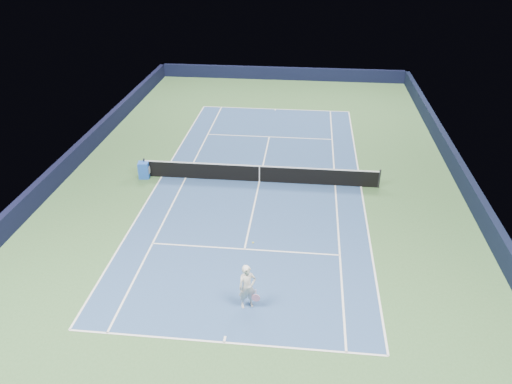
# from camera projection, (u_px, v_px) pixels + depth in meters

# --- Properties ---
(ground) EXTENTS (40.00, 40.00, 0.00)m
(ground) POSITION_uv_depth(u_px,v_px,m) (259.00, 182.00, 27.29)
(ground) COLOR #375C32
(ground) RESTS_ON ground
(wall_far) EXTENTS (22.00, 0.35, 1.10)m
(wall_far) POSITION_uv_depth(u_px,v_px,m) (282.00, 73.00, 44.29)
(wall_far) COLOR black
(wall_far) RESTS_ON ground
(wall_right) EXTENTS (0.35, 40.00, 1.10)m
(wall_right) POSITION_uv_depth(u_px,v_px,m) (466.00, 183.00, 26.00)
(wall_right) COLOR black
(wall_right) RESTS_ON ground
(wall_left) EXTENTS (0.35, 40.00, 1.10)m
(wall_left) POSITION_uv_depth(u_px,v_px,m) (68.00, 163.00, 28.04)
(wall_left) COLOR black
(wall_left) RESTS_ON ground
(court_surface) EXTENTS (10.97, 23.77, 0.01)m
(court_surface) POSITION_uv_depth(u_px,v_px,m) (259.00, 182.00, 27.28)
(court_surface) COLOR navy
(court_surface) RESTS_ON ground
(baseline_far) EXTENTS (10.97, 0.08, 0.00)m
(baseline_far) POSITION_uv_depth(u_px,v_px,m) (275.00, 109.00, 37.63)
(baseline_far) COLOR white
(baseline_far) RESTS_ON ground
(baseline_near) EXTENTS (10.97, 0.08, 0.00)m
(baseline_near) POSITION_uv_depth(u_px,v_px,m) (224.00, 343.00, 16.93)
(baseline_near) COLOR white
(baseline_near) RESTS_ON ground
(sideline_doubles_right) EXTENTS (0.08, 23.77, 0.00)m
(sideline_doubles_right) POSITION_uv_depth(u_px,v_px,m) (361.00, 187.00, 26.76)
(sideline_doubles_right) COLOR white
(sideline_doubles_right) RESTS_ON ground
(sideline_doubles_left) EXTENTS (0.08, 23.77, 0.00)m
(sideline_doubles_left) POSITION_uv_depth(u_px,v_px,m) (162.00, 177.00, 27.80)
(sideline_doubles_left) COLOR white
(sideline_doubles_left) RESTS_ON ground
(sideline_singles_right) EXTENTS (0.08, 23.77, 0.00)m
(sideline_singles_right) POSITION_uv_depth(u_px,v_px,m) (335.00, 185.00, 26.89)
(sideline_singles_right) COLOR white
(sideline_singles_right) RESTS_ON ground
(sideline_singles_left) EXTENTS (0.08, 23.77, 0.00)m
(sideline_singles_left) POSITION_uv_depth(u_px,v_px,m) (186.00, 178.00, 27.67)
(sideline_singles_left) COLOR white
(sideline_singles_left) RESTS_ON ground
(service_line_far) EXTENTS (8.23, 0.08, 0.00)m
(service_line_far) POSITION_uv_depth(u_px,v_px,m) (269.00, 137.00, 32.86)
(service_line_far) COLOR white
(service_line_far) RESTS_ON ground
(service_line_near) EXTENTS (8.23, 0.08, 0.00)m
(service_line_near) POSITION_uv_depth(u_px,v_px,m) (245.00, 249.00, 21.71)
(service_line_near) COLOR white
(service_line_near) RESTS_ON ground
(center_service_line) EXTENTS (0.08, 12.80, 0.00)m
(center_service_line) POSITION_uv_depth(u_px,v_px,m) (259.00, 181.00, 27.28)
(center_service_line) COLOR white
(center_service_line) RESTS_ON ground
(center_mark_far) EXTENTS (0.08, 0.30, 0.00)m
(center_mark_far) POSITION_uv_depth(u_px,v_px,m) (275.00, 110.00, 37.50)
(center_mark_far) COLOR white
(center_mark_far) RESTS_ON ground
(center_mark_near) EXTENTS (0.08, 0.30, 0.00)m
(center_mark_near) POSITION_uv_depth(u_px,v_px,m) (225.00, 339.00, 17.06)
(center_mark_near) COLOR white
(center_mark_near) RESTS_ON ground
(tennis_net) EXTENTS (12.90, 0.10, 1.07)m
(tennis_net) POSITION_uv_depth(u_px,v_px,m) (259.00, 173.00, 27.04)
(tennis_net) COLOR black
(tennis_net) RESTS_ON ground
(sponsor_cube) EXTENTS (0.63, 0.59, 0.92)m
(sponsor_cube) POSITION_uv_depth(u_px,v_px,m) (144.00, 170.00, 27.50)
(sponsor_cube) COLOR blue
(sponsor_cube) RESTS_ON ground
(tennis_player) EXTENTS (0.87, 1.37, 2.20)m
(tennis_player) POSITION_uv_depth(u_px,v_px,m) (247.00, 287.00, 18.10)
(tennis_player) COLOR silver
(tennis_player) RESTS_ON ground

